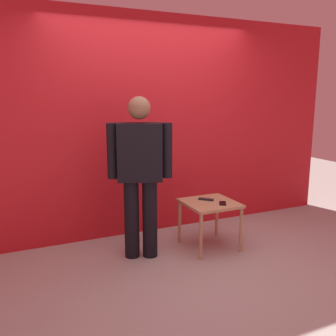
# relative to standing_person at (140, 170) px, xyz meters

# --- Properties ---
(ground_plane) EXTENTS (12.00, 12.00, 0.00)m
(ground_plane) POSITION_rel_standing_person_xyz_m (0.41, -0.63, -0.93)
(ground_plane) COLOR #9E9991
(back_wall_red) EXTENTS (5.14, 0.12, 2.61)m
(back_wall_red) POSITION_rel_standing_person_xyz_m (0.41, 0.72, 0.37)
(back_wall_red) COLOR red
(back_wall_red) RESTS_ON ground_plane
(standing_person) EXTENTS (0.65, 0.36, 1.66)m
(standing_person) POSITION_rel_standing_person_xyz_m (0.00, 0.00, 0.00)
(standing_person) COLOR black
(standing_person) RESTS_ON ground_plane
(side_table) EXTENTS (0.55, 0.55, 0.53)m
(side_table) POSITION_rel_standing_person_xyz_m (0.77, -0.09, -0.48)
(side_table) COLOR tan
(side_table) RESTS_ON ground_plane
(cell_phone) EXTENTS (0.13, 0.16, 0.01)m
(cell_phone) POSITION_rel_standing_person_xyz_m (0.86, -0.21, -0.40)
(cell_phone) COLOR black
(cell_phone) RESTS_ON side_table
(tv_remote) EXTENTS (0.15, 0.15, 0.02)m
(tv_remote) POSITION_rel_standing_person_xyz_m (0.77, -0.02, -0.40)
(tv_remote) COLOR black
(tv_remote) RESTS_ON side_table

